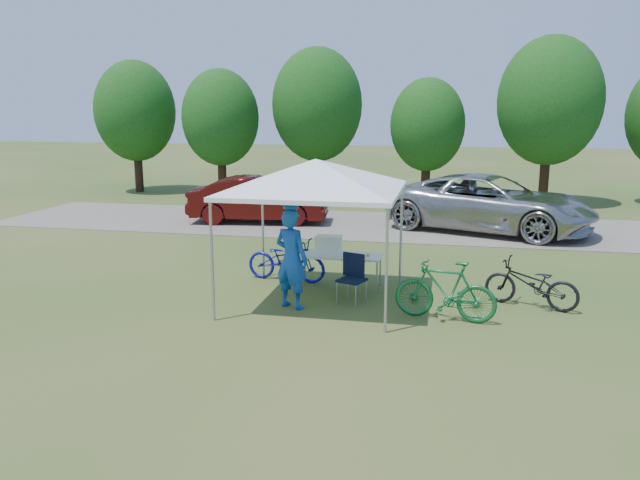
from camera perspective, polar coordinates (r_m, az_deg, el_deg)
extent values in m
plane|color=#2D5119|center=(12.13, -0.40, -5.53)|extent=(100.00, 100.00, 0.00)
cube|color=gray|center=(19.80, 4.47, 1.37)|extent=(24.00, 5.00, 0.02)
cylinder|color=#A5A5AA|center=(10.88, -9.84, -2.02)|extent=(0.05, 0.05, 2.10)
cylinder|color=#A5A5AA|center=(10.19, 6.08, -2.87)|extent=(0.05, 0.05, 2.10)
cylinder|color=#A5A5AA|center=(13.65, -5.25, 0.96)|extent=(0.05, 0.05, 2.10)
cylinder|color=#A5A5AA|center=(13.10, 7.41, 0.44)|extent=(0.05, 0.05, 2.10)
cube|color=white|center=(11.67, -0.42, 4.55)|extent=(3.15, 3.15, 0.08)
pyramid|color=white|center=(11.60, -0.42, 7.44)|extent=(4.53, 4.53, 0.55)
cylinder|color=#382314|center=(28.78, -16.24, 6.14)|extent=(0.36, 0.36, 1.89)
ellipsoid|color=#144711|center=(28.65, -16.55, 11.24)|extent=(3.46, 3.46, 4.32)
cylinder|color=#382314|center=(26.87, -8.93, 5.93)|extent=(0.36, 0.36, 1.75)
ellipsoid|color=#144711|center=(26.73, -9.10, 11.00)|extent=(3.20, 3.20, 4.00)
cylinder|color=#382314|center=(26.31, -0.24, 6.26)|extent=(0.36, 0.36, 2.03)
ellipsoid|color=#144711|center=(26.18, -0.25, 12.27)|extent=(3.71, 3.71, 4.64)
cylinder|color=#382314|center=(25.58, 9.62, 5.45)|extent=(0.36, 0.36, 1.61)
ellipsoid|color=#144711|center=(25.43, 9.79, 10.35)|extent=(2.94, 2.94, 3.68)
cylinder|color=#382314|center=(25.49, 19.81, 5.44)|extent=(0.36, 0.36, 2.10)
ellipsoid|color=#144711|center=(25.36, 20.27, 11.84)|extent=(3.84, 3.84, 4.80)
cube|color=white|center=(12.80, 1.82, -1.42)|extent=(1.71, 0.71, 0.04)
cylinder|color=#A5A5AA|center=(12.76, -2.01, -3.09)|extent=(0.04, 0.04, 0.66)
cylinder|color=#A5A5AA|center=(12.49, 5.22, -3.48)|extent=(0.04, 0.04, 0.66)
cylinder|color=#A5A5AA|center=(13.33, -1.39, -2.43)|extent=(0.04, 0.04, 0.66)
cylinder|color=#A5A5AA|center=(13.07, 5.53, -2.78)|extent=(0.04, 0.04, 0.66)
cube|color=black|center=(11.93, 2.93, -3.69)|extent=(0.60, 0.60, 0.04)
cube|color=black|center=(12.08, 3.11, -2.27)|extent=(0.45, 0.20, 0.46)
cylinder|color=#A5A5AA|center=(11.83, 1.77, -4.95)|extent=(0.02, 0.02, 0.41)
cylinder|color=#A5A5AA|center=(11.77, 3.75, -5.06)|extent=(0.02, 0.02, 0.41)
cylinder|color=#A5A5AA|center=(12.22, 2.11, -4.40)|extent=(0.02, 0.02, 0.41)
cylinder|color=#A5A5AA|center=(12.16, 4.03, -4.51)|extent=(0.02, 0.02, 0.41)
cube|color=white|center=(12.80, 0.78, -0.56)|extent=(0.50, 0.34, 0.34)
cube|color=white|center=(12.76, 0.78, 0.27)|extent=(0.53, 0.36, 0.04)
cylinder|color=gold|center=(12.66, 4.40, -1.40)|extent=(0.07, 0.07, 0.05)
imported|color=#154AAD|center=(11.48, -2.63, -1.73)|extent=(0.80, 0.67, 1.87)
imported|color=#14119A|center=(13.39, -3.09, -1.80)|extent=(1.82, 0.84, 0.92)
imported|color=#176B33|center=(11.11, 11.38, -4.55)|extent=(1.84, 0.78, 1.07)
imported|color=black|center=(12.24, 18.75, -3.82)|extent=(1.82, 1.14, 0.91)
imported|color=#ACACA8|center=(19.33, 15.27, 3.28)|extent=(6.65, 4.73, 1.68)
imported|color=#490D0C|center=(20.22, -5.63, 3.70)|extent=(4.59, 2.09, 1.46)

